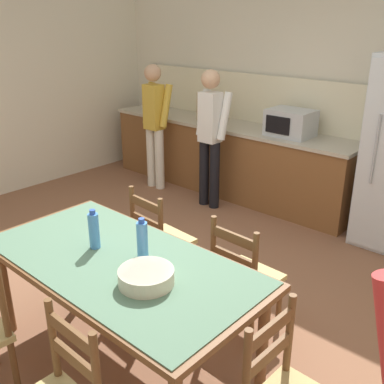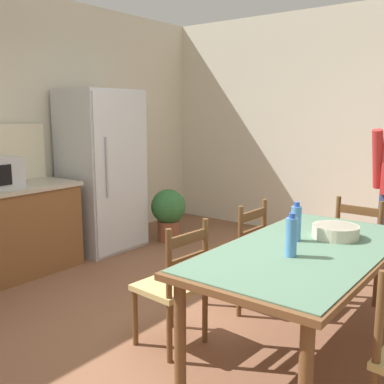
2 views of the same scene
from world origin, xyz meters
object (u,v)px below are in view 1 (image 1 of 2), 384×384
dining_table (119,270)px  chair_side_far_right (244,278)px  microwave (290,123)px  bottle_near_centre (94,230)px  chair_side_far_left (160,241)px  person_at_sink (155,121)px  person_at_counter (210,132)px  bottle_off_centre (142,240)px  serving_bowl (146,276)px  paper_bag (208,107)px

dining_table → chair_side_far_right: bearing=61.2°
microwave → bottle_near_centre: size_ratio=1.85×
microwave → bottle_near_centre: bearing=-84.5°
chair_side_far_left → person_at_sink: size_ratio=0.56×
bottle_near_centre → person_at_counter: 2.63m
bottle_off_centre → person_at_counter: person_at_counter is taller
dining_table → person_at_counter: bearing=117.5°
serving_bowl → chair_side_far_left: (-0.76, 0.84, -0.37)m
dining_table → microwave: bearing=100.0°
paper_bag → bottle_near_centre: size_ratio=1.33×
bottle_off_centre → person_at_sink: person_at_sink is taller
chair_side_far_left → chair_side_far_right: (0.85, 0.00, 0.00)m
chair_side_far_left → chair_side_far_right: 0.85m
bottle_near_centre → chair_side_far_right: bottle_near_centre is taller
chair_side_far_right → chair_side_far_left: bearing=2.3°
bottle_off_centre → person_at_sink: 3.28m
microwave → bottle_near_centre: 2.96m
chair_side_far_right → bottle_near_centre: bearing=51.6°
bottle_near_centre → person_at_counter: person_at_counter is taller
paper_bag → bottle_near_centre: bearing=-63.0°
dining_table → bottle_off_centre: (0.09, 0.12, 0.20)m
microwave → serving_bowl: (0.85, -3.01, -0.24)m
microwave → chair_side_far_right: microwave is taller
paper_bag → dining_table: paper_bag is taller
bottle_off_centre → person_at_counter: (-1.36, 2.31, 0.03)m
chair_side_far_left → chair_side_far_right: size_ratio=1.00×
person_at_sink → paper_bag: bearing=-44.7°
chair_side_far_right → person_at_sink: size_ratio=0.56×
microwave → dining_table: microwave is taller
dining_table → bottle_near_centre: 0.31m
paper_bag → dining_table: size_ratio=0.19×
person_at_sink → microwave: bearing=-73.6°
paper_bag → serving_bowl: (2.07, -3.01, -0.27)m
dining_table → serving_bowl: (0.33, -0.07, 0.13)m
dining_table → bottle_off_centre: bearing=51.7°
serving_bowl → person_at_counter: bearing=122.6°
bottle_off_centre → serving_bowl: 0.31m
paper_bag → microwave: bearing=0.4°
chair_side_far_right → serving_bowl: bearing=86.0°
microwave → paper_bag: paper_bag is taller
microwave → dining_table: (0.52, -2.94, -0.37)m
bottle_near_centre → chair_side_far_right: (0.66, 0.77, -0.44)m
bottle_off_centre → chair_side_far_left: bearing=129.0°
chair_side_far_left → person_at_counter: bearing=-58.9°
chair_side_far_left → person_at_sink: (-1.79, 1.68, 0.47)m
dining_table → serving_bowl: size_ratio=5.93×
dining_table → bottle_near_centre: (-0.24, -0.00, 0.20)m
paper_bag → person_at_counter: person_at_counter is taller
person_at_sink → chair_side_far_right: bearing=-122.3°
dining_table → chair_side_far_right: chair_side_far_right is taller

